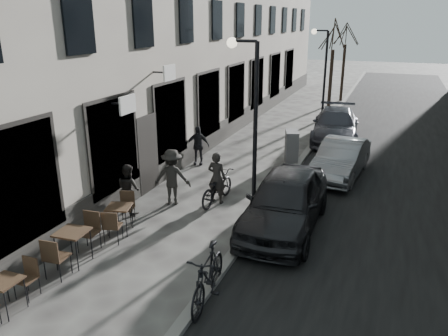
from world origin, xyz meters
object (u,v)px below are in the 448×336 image
Objects in this scene: tree_near at (334,36)px; car_mid at (341,159)px; pedestrian_mid at (172,177)px; pedestrian_far at (198,145)px; bistro_set_b at (73,244)px; tree_far at (346,33)px; car_near at (285,201)px; bistro_set_c at (120,216)px; bistro_set_a at (6,293)px; bicycle at (217,187)px; moped at (208,276)px; car_far at (335,125)px; streetlamp_near at (250,111)px; pedestrian_near at (129,189)px; utility_cabinet at (291,147)px; streetlamp_far at (322,68)px.

car_mid is at bearing -79.12° from tree_near.
pedestrian_far is (-0.91, 3.89, -0.10)m from pedestrian_mid.
tree_far is at bearing 78.61° from bistro_set_b.
tree_near is at bearing 93.46° from car_near.
pedestrian_mid is (0.42, 2.29, 0.42)m from bistro_set_c.
bicycle reaches higher than bistro_set_a.
bistro_set_a is 6.07m from pedestrian_mid.
car_near is 3.92m from moped.
bistro_set_c is at bearing -99.43° from pedestrian_far.
car_near reaches higher than moped.
bicycle is 9.35m from car_far.
pedestrian_near is at bearing -164.39° from streetlamp_near.
bistro_set_a is at bearing -159.09° from moped.
bistro_set_a is at bearing -94.86° from bistro_set_b.
bistro_set_c is (-3.02, -17.18, -4.20)m from tree_near.
car_mid reaches higher than utility_cabinet.
bistro_set_b reaches higher than bistro_set_a.
utility_cabinet is (0.02, -6.48, -2.50)m from streetlamp_far.
streetlamp_near is 1.08× the size of car_near.
bistro_set_c is (-2.94, -14.18, -2.69)m from streetlamp_far.
streetlamp_far is 2.88× the size of pedestrian_mid.
pedestrian_mid reaches higher than bistro_set_b.
moped is at bearing -78.10° from pedestrian_far.
car_far is (1.10, -5.29, -3.92)m from tree_near.
bicycle is 1.24× the size of pedestrian_far.
streetlamp_far is 2.54× the size of moped.
pedestrian_mid is at bearing -90.77° from pedestrian_far.
car_near is (4.12, 1.87, 0.34)m from bistro_set_c.
streetlamp_far reaches higher than bicycle.
car_far is 13.90m from moped.
streetlamp_far is 12.37m from pedestrian_mid.
pedestrian_far is (-0.37, 9.92, 0.35)m from bistro_set_a.
bistro_set_a is 9.93m from pedestrian_far.
bistro_set_c is at bearing -97.41° from tree_far.
pedestrian_far is (-0.39, 7.94, 0.27)m from bistro_set_b.
pedestrian_far is (-3.44, -1.53, 0.12)m from utility_cabinet.
streetlamp_near is 3.36× the size of pedestrian_near.
car_near is (4.60, -4.31, 0.02)m from pedestrian_far.
pedestrian_near reaches higher than bicycle.
bistro_set_a is 1.98m from bistro_set_b.
bicycle is at bearing -124.48° from car_mid.
moped is at bearing -7.94° from bistro_set_b.
moped reaches higher than bicycle.
bistro_set_b is 1.76m from bistro_set_c.
streetlamp_near is at bearing 156.78° from bicycle.
moped is (1.79, -4.86, 0.09)m from bicycle.
utility_cabinet is 0.87× the size of pedestrian_near.
pedestrian_far is 7.33m from car_far.
car_mid reaches higher than bistro_set_c.
pedestrian_near reaches higher than utility_cabinet.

